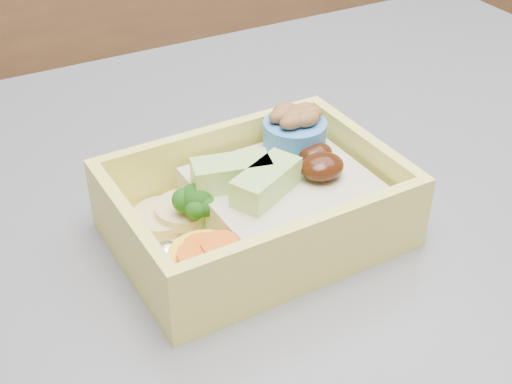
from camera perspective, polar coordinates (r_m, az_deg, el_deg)
name	(u,v)px	position (r m, az deg, el deg)	size (l,w,h in m)	color
bento_box	(262,203)	(0.47, 0.46, -0.87)	(0.18, 0.14, 0.07)	#F0E963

